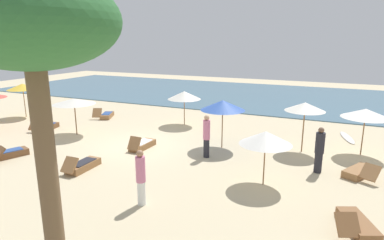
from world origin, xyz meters
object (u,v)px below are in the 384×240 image
Objects in this scene: lounger_4 at (8,154)px; umbrella_4 at (184,95)px; lounger_3 at (106,115)px; umbrella_6 at (305,107)px; umbrella_1 at (223,105)px; lounger_6 at (356,224)px; lounger_2 at (46,127)px; umbrella_5 at (23,87)px; umbrella_3 at (366,113)px; surfboard at (347,137)px; palm_0 at (31,29)px; umbrella_2 at (266,138)px; person_0 at (319,150)px; lounger_5 at (142,145)px; umbrella_7 at (74,101)px; lounger_0 at (360,172)px; person_1 at (141,177)px; person_2 at (207,136)px; lounger_1 at (82,165)px.

umbrella_4 is at bearing 61.29° from lounger_4.
lounger_3 is 0.98× the size of lounger_4.
umbrella_1 is at bearing -164.80° from umbrella_6.
lounger_6 is at bearing -28.19° from lounger_3.
umbrella_5 is at bearing 154.38° from lounger_2.
umbrella_3 is at bearing 25.54° from lounger_4.
lounger_2 is (-16.32, -2.75, -1.75)m from umbrella_3.
lounger_6 is at bearing -89.06° from surfboard.
palm_0 is (14.26, -10.97, 3.20)m from umbrella_5.
umbrella_6 is (0.84, 4.31, 0.37)m from umbrella_2.
lounger_2 is 4.56m from lounger_4.
person_0 is at bearing -101.27° from surfboard.
palm_0 reaches higher than umbrella_3.
umbrella_3 reaches higher than lounger_6.
surfboard is (-0.53, 2.62, -1.89)m from umbrella_3.
umbrella_3 is at bearing 19.15° from lounger_5.
lounger_2 is 6.85m from lounger_5.
lounger_4 is at bearing -154.46° from umbrella_3.
lounger_2 is at bearing -161.25° from surfboard.
umbrella_7 reaches higher than lounger_0.
umbrella_2 is 4.40m from umbrella_6.
surfboard is at bearing 60.61° from person_1.
palm_0 is (-4.32, -8.92, 4.32)m from person_0.
lounger_2 is (-10.26, -1.16, -1.90)m from umbrella_1.
person_2 is 8.17m from surfboard.
umbrella_6 reaches higher than lounger_1.
lounger_4 is 5.83m from lounger_5.
lounger_3 is at bearing 175.76° from umbrella_3.
umbrella_6 is 1.30× the size of lounger_2.
umbrella_6 is 12.90m from lounger_3.
umbrella_5 is 17.73m from umbrella_6.
umbrella_4 is at bearing 170.47° from umbrella_3.
lounger_0 is at bearing -41.07° from umbrella_6.
umbrella_4 is 5.17m from lounger_5.
umbrella_3 is 7.02m from lounger_6.
umbrella_2 is 7.26m from lounger_1.
lounger_6 is 0.93× the size of person_2.
lounger_3 is 14.67m from surfboard.
umbrella_4 is 8.19m from lounger_2.
umbrella_6 is 0.98× the size of surfboard.
person_0 is at bearing -29.69° from umbrella_4.
lounger_1 is at bearing -44.77° from umbrella_7.
umbrella_1 is 14.17m from umbrella_5.
lounger_3 is 0.75× the size of surfboard.
umbrella_7 is 7.88m from person_2.
umbrella_5 is 18.28m from palm_0.
palm_0 is at bearing -137.75° from lounger_6.
lounger_4 is (-14.03, -4.12, 0.01)m from lounger_0.
umbrella_7 reaches higher than person_0.
umbrella_5 reaches higher than lounger_0.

